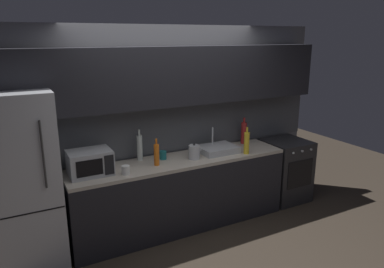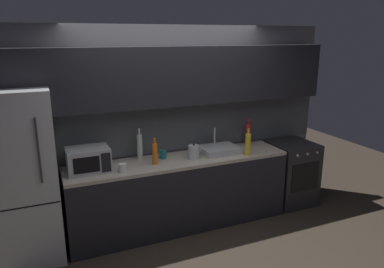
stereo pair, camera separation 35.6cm
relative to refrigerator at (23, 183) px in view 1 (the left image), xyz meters
name	(u,v)px [view 1 (the left image)]	position (x,y,z in m)	size (l,w,h in m)	color
ground_plane	(218,262)	(1.77, -0.90, -0.94)	(10.00, 10.00, 0.00)	#2D261E
back_wall	(169,103)	(1.77, 0.30, 0.61)	(4.51, 0.44, 2.50)	slate
counter_run	(180,193)	(1.77, 0.00, -0.49)	(2.77, 0.60, 0.90)	black
refrigerator	(23,183)	(0.00, 0.00, 0.00)	(0.68, 0.69, 1.87)	#B7BABF
oven_range	(285,170)	(3.49, 0.00, -0.49)	(0.60, 0.62, 0.90)	#232326
microwave	(90,163)	(0.68, 0.02, 0.10)	(0.46, 0.35, 0.27)	#A8AAAF
sink_basin	(218,149)	(2.33, 0.03, 0.01)	(0.48, 0.38, 0.30)	#ADAFB5
kettle	(194,152)	(1.93, -0.06, 0.05)	(0.18, 0.14, 0.20)	#B7BABF
wine_bottle_clear	(140,147)	(1.32, 0.21, 0.13)	(0.07, 0.07, 0.38)	silver
wine_bottle_yellow	(247,143)	(2.62, -0.20, 0.11)	(0.07, 0.07, 0.35)	gold
wine_bottle_orange	(157,154)	(1.43, -0.06, 0.10)	(0.06, 0.06, 0.32)	orange
wine_bottle_red	(244,133)	(2.86, 0.20, 0.12)	(0.08, 0.08, 0.37)	#A82323
mug_teal	(163,155)	(1.58, 0.11, 0.02)	(0.09, 0.09, 0.10)	#19666B
mug_white	(126,170)	(1.02, -0.17, 0.01)	(0.09, 0.09, 0.10)	silver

